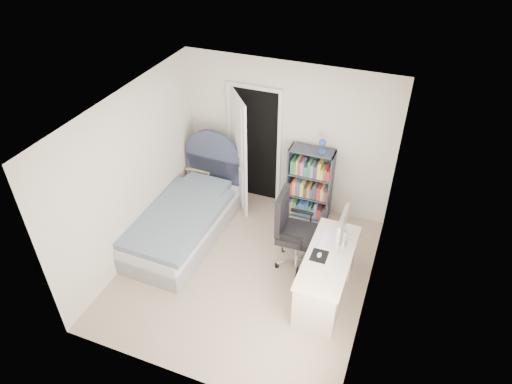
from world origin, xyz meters
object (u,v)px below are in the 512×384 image
(office_chair, at_px, (291,227))
(desk, at_px, (327,273))
(nightstand, at_px, (203,170))
(floor_lamp, at_px, (237,172))
(bookcase, at_px, (310,187))
(bed, at_px, (186,218))

(office_chair, bearing_deg, desk, -32.50)
(nightstand, relative_size, office_chair, 0.53)
(floor_lamp, relative_size, office_chair, 1.15)
(bookcase, bearing_deg, office_chair, -87.31)
(bed, height_order, nightstand, bed)
(floor_lamp, xyz_separation_m, office_chair, (1.32, -1.14, 0.10))
(nightstand, height_order, desk, desk)
(nightstand, bearing_deg, floor_lamp, -1.78)
(nightstand, xyz_separation_m, desk, (2.62, -1.57, -0.04))
(nightstand, distance_m, floor_lamp, 0.68)
(nightstand, bearing_deg, desk, -30.92)
(desk, relative_size, office_chair, 1.19)
(desk, bearing_deg, floor_lamp, 141.61)
(bed, distance_m, office_chair, 1.74)
(bookcase, relative_size, desk, 1.03)
(desk, bearing_deg, bed, 169.95)
(bed, distance_m, nightstand, 1.20)
(desk, bearing_deg, office_chair, 147.50)
(bed, distance_m, floor_lamp, 1.23)
(floor_lamp, height_order, office_chair, floor_lamp)
(bed, bearing_deg, desk, -10.05)
(bookcase, distance_m, office_chair, 1.17)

